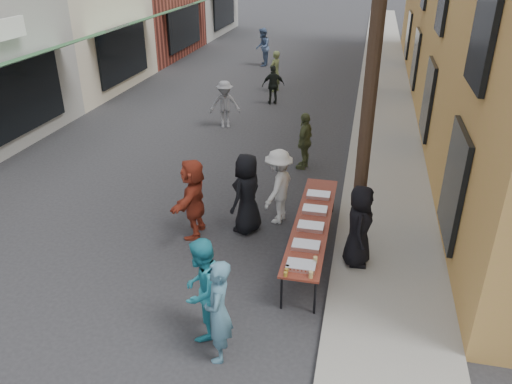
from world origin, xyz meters
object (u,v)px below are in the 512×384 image
at_px(serving_table, 312,223).
at_px(guest_front_a, 247,194).
at_px(utility_pole_near, 377,24).
at_px(catering_tray_sausage, 301,266).
at_px(guest_front_c, 202,290).
at_px(server, 359,226).

distance_m(serving_table, guest_front_a, 1.63).
relative_size(utility_pole_near, guest_front_a, 4.98).
relative_size(catering_tray_sausage, guest_front_c, 0.28).
xyz_separation_m(utility_pole_near, serving_table, (-0.87, -0.51, -3.79)).
bearing_deg(guest_front_c, catering_tray_sausage, 135.29).
bearing_deg(serving_table, guest_front_a, 158.11).
distance_m(catering_tray_sausage, guest_front_a, 2.71).
relative_size(serving_table, guest_front_c, 2.27).
bearing_deg(server, guest_front_c, 136.26).
bearing_deg(guest_front_a, utility_pole_near, 108.78).
distance_m(serving_table, server, 0.99).
distance_m(guest_front_c, server, 3.39).
bearing_deg(serving_table, server, -18.36).
height_order(serving_table, guest_front_a, guest_front_a).
distance_m(utility_pole_near, guest_front_c, 5.39).
bearing_deg(utility_pole_near, guest_front_c, -124.86).
xyz_separation_m(catering_tray_sausage, guest_front_a, (-1.50, 2.25, 0.11)).
bearing_deg(serving_table, guest_front_c, -117.03).
xyz_separation_m(serving_table, catering_tray_sausage, (-0.00, -1.65, 0.08)).
xyz_separation_m(guest_front_a, server, (2.42, -0.91, 0.02)).
distance_m(serving_table, catering_tray_sausage, 1.65).
height_order(serving_table, catering_tray_sausage, catering_tray_sausage).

